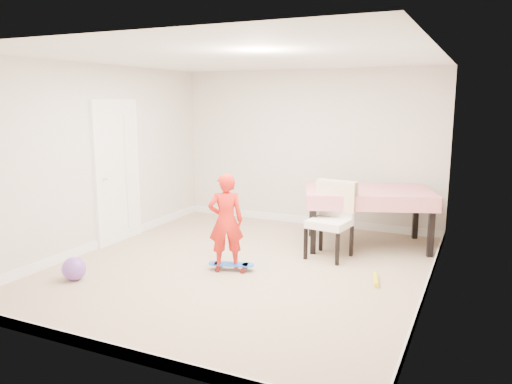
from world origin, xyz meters
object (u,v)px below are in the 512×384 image
at_px(skateboard, 231,267).
at_px(child, 226,224).
at_px(dining_table, 367,218).
at_px(balloon, 74,269).
at_px(dining_chair, 329,221).

distance_m(skateboard, child, 0.56).
bearing_deg(skateboard, child, -179.70).
bearing_deg(dining_table, child, -146.76).
bearing_deg(balloon, dining_table, 45.46).
height_order(skateboard, balloon, balloon).
relative_size(dining_chair, balloon, 3.69).
relative_size(skateboard, balloon, 2.08).
distance_m(dining_table, skateboard, 2.24).
relative_size(dining_chair, child, 0.86).
bearing_deg(balloon, skateboard, 35.38).
bearing_deg(dining_chair, dining_table, 75.11).
distance_m(dining_table, balloon, 4.05).
height_order(dining_chair, skateboard, dining_chair).
xyz_separation_m(dining_table, dining_chair, (-0.34, -0.78, 0.10)).
bearing_deg(balloon, dining_chair, 40.06).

